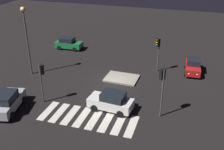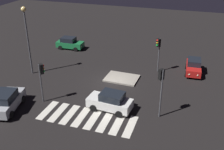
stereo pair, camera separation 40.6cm
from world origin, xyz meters
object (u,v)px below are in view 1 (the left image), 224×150
(traffic_light_east, at_px, (162,81))
(traffic_island, at_px, (122,78))
(car_green, at_px, (69,43))
(traffic_light_north, at_px, (158,47))
(street_lamp, at_px, (26,30))
(traffic_light_south, at_px, (42,74))
(car_red, at_px, (193,66))
(car_silver, at_px, (7,102))
(car_white, at_px, (111,101))

(traffic_light_east, bearing_deg, traffic_island, -10.81)
(car_green, relative_size, traffic_light_north, 0.95)
(traffic_light_north, distance_m, street_lamp, 15.25)
(car_green, distance_m, traffic_light_south, 15.11)
(traffic_light_east, distance_m, traffic_light_south, 11.20)
(car_red, bearing_deg, street_lamp, -74.82)
(traffic_island, distance_m, car_red, 8.85)
(car_silver, height_order, street_lamp, street_lamp)
(car_white, relative_size, car_silver, 0.92)
(traffic_light_north, bearing_deg, traffic_light_east, 53.79)
(car_white, distance_m, car_silver, 9.67)
(car_white, relative_size, street_lamp, 0.54)
(car_red, height_order, traffic_light_east, traffic_light_east)
(car_white, bearing_deg, traffic_island, -78.20)
(car_silver, bearing_deg, traffic_light_south, -58.37)
(car_white, distance_m, traffic_light_north, 10.34)
(traffic_light_south, bearing_deg, traffic_light_east, -43.23)
(car_white, bearing_deg, car_red, -117.89)
(car_green, bearing_deg, street_lamp, -94.92)
(traffic_light_north, relative_size, traffic_light_east, 0.91)
(street_lamp, bearing_deg, car_green, 86.75)
(traffic_island, height_order, traffic_light_south, traffic_light_south)
(car_silver, relative_size, traffic_light_east, 1.01)
(car_green, height_order, street_lamp, street_lamp)
(car_white, xyz_separation_m, traffic_light_south, (-6.68, -0.61, 2.14))
(car_red, relative_size, traffic_light_east, 0.87)
(car_white, xyz_separation_m, car_silver, (-9.18, -3.06, 0.05))
(traffic_island, relative_size, car_green, 0.95)
(car_silver, bearing_deg, traffic_island, -54.14)
(car_white, height_order, traffic_light_south, traffic_light_south)
(car_silver, distance_m, traffic_light_south, 4.07)
(traffic_light_north, height_order, traffic_light_south, traffic_light_north)
(car_silver, distance_m, traffic_light_east, 14.30)
(car_silver, height_order, car_red, car_silver)
(traffic_island, bearing_deg, car_green, 144.67)
(car_red, height_order, street_lamp, street_lamp)
(car_silver, xyz_separation_m, street_lamp, (-2.31, 7.64, 4.48))
(car_red, bearing_deg, car_white, -36.17)
(car_silver, bearing_deg, traffic_light_north, -55.77)
(car_green, distance_m, traffic_light_east, 20.57)
(traffic_island, relative_size, car_red, 0.94)
(car_green, relative_size, traffic_light_east, 0.86)
(car_white, relative_size, traffic_light_south, 1.08)
(car_silver, bearing_deg, street_lamp, 4.03)
(car_red, xyz_separation_m, traffic_light_north, (-4.23, -1.05, 2.37))
(traffic_island, height_order, car_red, car_red)
(car_white, xyz_separation_m, traffic_light_north, (2.70, 9.71, 2.32))
(traffic_light_north, bearing_deg, street_lamp, -27.05)
(car_red, distance_m, street_lamp, 19.97)
(traffic_island, bearing_deg, street_lamp, -169.88)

